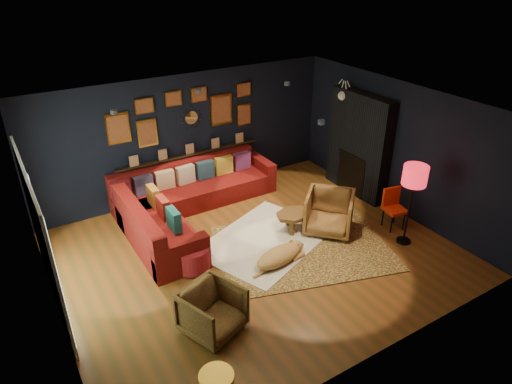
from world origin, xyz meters
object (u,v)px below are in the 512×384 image
floor_lamp (414,179)px  coffee_table (294,216)px  orange_chair (393,205)px  pouf (192,257)px  sectional (182,204)px  armchair_left (212,309)px  armchair_right (329,211)px  dog (279,253)px

floor_lamp → coffee_table: bearing=137.9°
coffee_table → orange_chair: 1.90m
pouf → floor_lamp: bearing=-19.6°
sectional → armchair_left: 3.17m
armchair_right → orange_chair: (1.15, -0.49, 0.03)m
sectional → armchair_right: size_ratio=3.93×
armchair_left → armchair_right: 3.24m
armchair_left → floor_lamp: size_ratio=0.50×
armchair_right → sectional: bearing=-174.2°
floor_lamp → sectional: bearing=137.1°
armchair_right → dog: (-1.38, -0.38, -0.22)m
sectional → armchair_right: (2.17, -1.88, 0.11)m
orange_chair → floor_lamp: bearing=-101.1°
dog → pouf: bearing=143.5°
floor_lamp → armchair_left: bearing=-177.8°
coffee_table → pouf: 2.13m
armchair_left → orange_chair: 4.22m
coffee_table → armchair_right: armchair_right is taller
pouf → floor_lamp: floor_lamp is taller
armchair_right → orange_chair: bearing=23.7°
sectional → orange_chair: (3.31, -2.37, 0.14)m
pouf → floor_lamp: size_ratio=0.39×
sectional → coffee_table: sectional is taller
sectional → coffee_table: bearing=-43.7°
armchair_right → dog: size_ratio=0.69×
coffee_table → orange_chair: (1.70, -0.83, 0.14)m
coffee_table → dog: 1.10m
armchair_right → orange_chair: armchair_right is taller
floor_lamp → dog: bearing=164.7°
armchair_left → orange_chair: size_ratio=0.96×
pouf → orange_chair: (3.82, -0.77, 0.24)m
sectional → floor_lamp: 4.36m
armchair_right → orange_chair: 1.25m
dog → floor_lamp: bearing=-25.0°
orange_chair → floor_lamp: floor_lamp is taller
coffee_table → armchair_right: (0.55, -0.34, 0.11)m
pouf → floor_lamp: (3.62, -1.29, 1.05)m
sectional → pouf: bearing=-107.6°
armchair_right → dog: armchair_right is taller
pouf → armchair_left: armchair_left is taller
sectional → orange_chair: sectional is taller
armchair_left → orange_chair: orange_chair is taller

